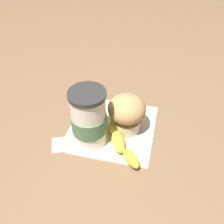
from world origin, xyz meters
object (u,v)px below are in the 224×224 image
at_px(muffin, 127,112).
at_px(sugar_packet, 59,145).
at_px(coffee_cup, 89,119).
at_px(banana, 119,133).

xyz_separation_m(muffin, sugar_packet, (-0.12, 0.13, -0.05)).
xyz_separation_m(coffee_cup, muffin, (0.07, -0.07, -0.01)).
height_order(coffee_cup, sugar_packet, coffee_cup).
relative_size(coffee_cup, sugar_packet, 2.94).
xyz_separation_m(banana, sugar_packet, (-0.08, 0.13, -0.01)).
height_order(muffin, banana, muffin).
bearing_deg(coffee_cup, sugar_packet, 125.58).
distance_m(banana, sugar_packet, 0.15).
distance_m(coffee_cup, banana, 0.09).
relative_size(coffee_cup, banana, 0.73).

